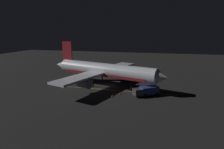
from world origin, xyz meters
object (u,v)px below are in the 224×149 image
(baggage_truck, at_px, (147,91))
(traffic_cone_under_wing, at_px, (138,85))
(traffic_cone_near_left, at_px, (141,87))
(ground_crew_worker, at_px, (137,91))
(traffic_cone_far, at_px, (120,94))
(airliner, at_px, (103,71))
(catering_truck, at_px, (131,76))
(traffic_cone_near_right, at_px, (112,96))

(baggage_truck, xyz_separation_m, traffic_cone_under_wing, (-8.61, -3.13, -0.92))
(traffic_cone_under_wing, bearing_deg, traffic_cone_near_left, 28.41)
(ground_crew_worker, relative_size, traffic_cone_far, 3.16)
(airliner, relative_size, ground_crew_worker, 20.28)
(airliner, xyz_separation_m, baggage_truck, (5.56, 12.36, -3.26))
(baggage_truck, relative_size, traffic_cone_near_left, 11.31)
(ground_crew_worker, bearing_deg, traffic_cone_far, -73.90)
(airliner, bearing_deg, baggage_truck, 65.78)
(catering_truck, relative_size, traffic_cone_near_right, 12.37)
(ground_crew_worker, distance_m, traffic_cone_near_right, 6.38)
(catering_truck, distance_m, traffic_cone_far, 15.41)
(traffic_cone_near_right, bearing_deg, catering_truck, 174.80)
(catering_truck, bearing_deg, traffic_cone_far, -0.95)
(baggage_truck, height_order, traffic_cone_under_wing, baggage_truck)
(airliner, height_order, ground_crew_worker, airliner)
(traffic_cone_under_wing, bearing_deg, traffic_cone_near_right, -21.87)
(baggage_truck, bearing_deg, traffic_cone_near_left, -163.56)
(catering_truck, bearing_deg, airliner, -34.19)
(baggage_truck, relative_size, traffic_cone_near_right, 11.31)
(catering_truck, distance_m, ground_crew_worker, 14.71)
(catering_truck, distance_m, traffic_cone_near_right, 17.63)
(baggage_truck, height_order, ground_crew_worker, baggage_truck)
(airliner, height_order, catering_truck, airliner)
(catering_truck, xyz_separation_m, traffic_cone_near_right, (17.53, -1.60, -0.94))
(traffic_cone_under_wing, bearing_deg, ground_crew_worker, 6.13)
(catering_truck, height_order, traffic_cone_under_wing, catering_truck)
(airliner, distance_m, traffic_cone_near_left, 11.34)
(ground_crew_worker, xyz_separation_m, traffic_cone_under_wing, (-8.01, -0.86, -0.64))
(baggage_truck, bearing_deg, ground_crew_worker, -104.96)
(traffic_cone_under_wing, relative_size, traffic_cone_far, 1.00)
(traffic_cone_near_right, distance_m, traffic_cone_under_wing, 12.21)
(traffic_cone_near_left, xyz_separation_m, traffic_cone_near_right, (8.95, -5.84, 0.00))
(traffic_cone_near_left, bearing_deg, traffic_cone_far, -33.47)
(catering_truck, height_order, traffic_cone_far, catering_truck)
(traffic_cone_far, bearing_deg, airliner, -135.47)
(traffic_cone_near_left, distance_m, traffic_cone_far, 8.15)
(traffic_cone_under_wing, distance_m, traffic_cone_far, 9.73)
(catering_truck, height_order, traffic_cone_near_right, catering_truck)
(catering_truck, bearing_deg, baggage_truck, 22.33)
(traffic_cone_near_right, relative_size, traffic_cone_far, 1.00)
(airliner, relative_size, baggage_truck, 5.68)
(traffic_cone_far, bearing_deg, traffic_cone_under_wing, 160.74)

